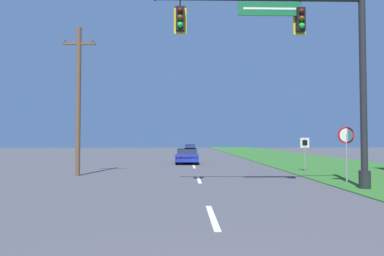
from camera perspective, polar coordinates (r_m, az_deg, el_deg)
The scene contains 8 objects.
grass_verge_right at distance 34.63m, azimuth 17.64°, elevation -5.06°, with size 10.00×110.00×0.04m.
road_center_line at distance 24.80m, azimuth 0.34°, elevation -6.47°, with size 0.16×34.80×0.01m.
signal_mast at distance 14.65m, azimuth 19.59°, elevation 10.60°, with size 8.59×0.47×8.40m.
car_ahead at distance 28.32m, azimuth -0.80°, elevation -4.69°, with size 1.92×4.33×1.19m.
far_car at distance 56.01m, azimuth -0.35°, elevation -3.33°, with size 1.82×4.24×1.19m.
stop_sign at distance 17.05m, azimuth 24.31°, elevation -2.10°, with size 0.76×0.07×2.50m.
route_sign_post at distance 22.07m, azimuth 18.28°, elevation -2.97°, with size 0.55×0.06×2.03m.
utility_pole_near at distance 19.83m, azimuth -18.41°, elevation 4.73°, with size 1.80×0.26×8.16m.
Camera 1 is at (-0.72, -2.71, 1.96)m, focal length 32.00 mm.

